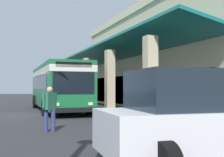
{
  "coord_description": "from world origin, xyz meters",
  "views": [
    {
      "loc": [
        17.89,
        -1.07,
        1.62
      ],
      "look_at": [
        -1.44,
        6.09,
        2.25
      ],
      "focal_mm": 47.07,
      "sensor_mm": 36.0,
      "label": 1
    }
  ],
  "objects_px": {
    "pedestrian": "(50,107)",
    "potted_palm": "(86,96)",
    "transit_bus": "(57,84)",
    "parked_suv_white": "(213,116)"
  },
  "relations": [
    {
      "from": "parked_suv_white",
      "to": "potted_palm",
      "type": "relative_size",
      "value": 1.67
    },
    {
      "from": "pedestrian",
      "to": "potted_palm",
      "type": "relative_size",
      "value": 0.56
    },
    {
      "from": "pedestrian",
      "to": "transit_bus",
      "type": "bearing_deg",
      "value": 168.62
    },
    {
      "from": "parked_suv_white",
      "to": "pedestrian",
      "type": "xyz_separation_m",
      "value": [
        -5.85,
        -2.52,
        -0.09
      ]
    },
    {
      "from": "pedestrian",
      "to": "potted_palm",
      "type": "xyz_separation_m",
      "value": [
        -16.14,
        5.75,
        -0.08
      ]
    },
    {
      "from": "transit_bus",
      "to": "pedestrian",
      "type": "bearing_deg",
      "value": -11.38
    },
    {
      "from": "parked_suv_white",
      "to": "pedestrian",
      "type": "relative_size",
      "value": 2.99
    },
    {
      "from": "transit_bus",
      "to": "potted_palm",
      "type": "xyz_separation_m",
      "value": [
        -6.35,
        3.78,
        -1.01
      ]
    },
    {
      "from": "potted_palm",
      "to": "transit_bus",
      "type": "bearing_deg",
      "value": -30.73
    },
    {
      "from": "parked_suv_white",
      "to": "potted_palm",
      "type": "xyz_separation_m",
      "value": [
        -21.99,
        3.22,
        -0.17
      ]
    }
  ]
}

